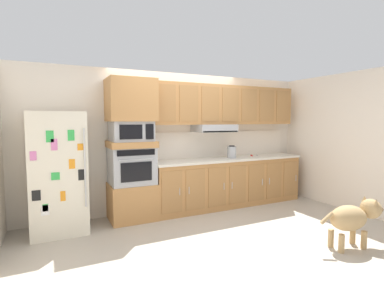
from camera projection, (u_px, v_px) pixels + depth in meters
ground_plane at (203, 225)px, 4.63m from camera, size 9.60×9.60×0.00m
back_kitchen_wall at (175, 141)px, 5.53m from camera, size 6.20×0.12×2.50m
side_panel_right at (329, 140)px, 5.76m from camera, size 0.12×7.10×2.50m
refrigerator at (58, 173)px, 4.28m from camera, size 0.76×0.73×1.76m
oven_base_cabinet at (132, 201)px, 4.87m from camera, size 0.74×0.62×0.60m
built_in_oven at (132, 165)px, 4.82m from camera, size 0.70×0.62×0.60m
appliance_mid_shelf at (131, 144)px, 4.80m from camera, size 0.74×0.62×0.10m
microwave at (131, 131)px, 4.78m from camera, size 0.64×0.54×0.32m
appliance_upper_cabinet at (131, 100)px, 4.74m from camera, size 0.74×0.62×0.68m
lower_cabinet_run at (229, 182)px, 5.69m from camera, size 3.03×0.63×0.88m
countertop_slab at (229, 159)px, 5.65m from camera, size 3.07×0.64×0.04m
backsplash_panel at (221, 144)px, 5.89m from camera, size 3.07×0.02×0.50m
upper_cabinet_with_hood at (225, 107)px, 5.67m from camera, size 3.03×0.48×0.88m
screwdriver at (252, 155)px, 5.91m from camera, size 0.16×0.15×0.03m
electric_kettle at (232, 152)px, 5.61m from camera, size 0.17×0.17×0.24m
dog at (354, 217)px, 3.79m from camera, size 0.99×0.40×0.63m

